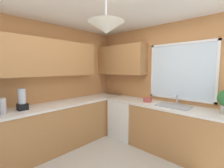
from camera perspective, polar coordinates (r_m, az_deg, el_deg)
name	(u,v)px	position (r m, az deg, el deg)	size (l,w,h in m)	color
room_shell	(95,57)	(2.86, -6.07, 9.72)	(3.70, 3.69, 2.57)	#C6844C
counter_run_left	(53,127)	(3.36, -20.70, -14.59)	(0.65, 3.30, 0.90)	#AD7542
counter_run_back	(169,129)	(3.27, 20.28, -15.15)	(2.79, 0.65, 0.90)	#AD7542
dishwasher	(126,118)	(3.74, 5.05, -12.46)	(0.60, 0.60, 0.86)	white
kettle	(2,106)	(2.94, -35.37, -6.61)	(0.12, 0.12, 0.24)	#B7B7BC
sink_assembly	(174,106)	(3.12, 21.61, -7.34)	(0.58, 0.40, 0.19)	#9EA0A5
bowl	(147,100)	(3.34, 12.84, -5.62)	(0.17, 0.17, 0.09)	#B74C42
blender_appliance	(22,100)	(3.02, -30.07, -5.23)	(0.15, 0.15, 0.36)	black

